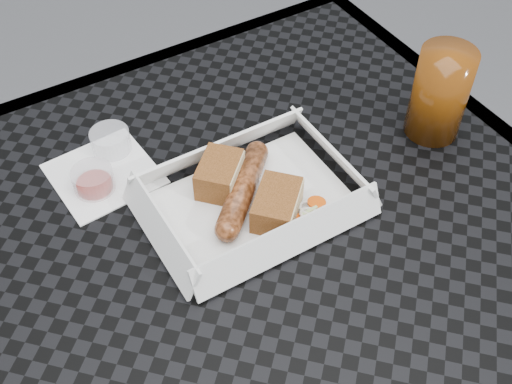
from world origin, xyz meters
TOP-DOWN VIEW (x-y plane):
  - patio_table at (0.00, 0.00)m, footprint 0.80×0.80m
  - food_tray at (0.03, 0.06)m, footprint 0.22×0.15m
  - bratwurst at (0.03, 0.08)m, footprint 0.12×0.12m
  - bread_near at (0.01, 0.11)m, footprint 0.08×0.07m
  - bread_far at (0.05, 0.03)m, footprint 0.08×0.08m
  - veg_garnish at (0.08, 0.01)m, footprint 0.03×0.03m
  - napkin at (-0.10, 0.20)m, footprint 0.13×0.13m
  - condiment_cup_sauce at (-0.12, 0.18)m, footprint 0.05×0.05m
  - condiment_cup_empty at (-0.07, 0.24)m, footprint 0.05×0.05m
  - drink_glass at (0.30, 0.05)m, footprint 0.07×0.07m

SIDE VIEW (x-z plane):
  - patio_table at x=0.00m, z-range 0.30..1.04m
  - napkin at x=-0.10m, z-range 0.74..0.75m
  - food_tray at x=0.03m, z-range 0.74..0.75m
  - veg_garnish at x=0.08m, z-range 0.75..0.75m
  - condiment_cup_sauce at x=-0.12m, z-range 0.74..0.78m
  - condiment_cup_empty at x=-0.07m, z-range 0.74..0.78m
  - bratwurst at x=0.03m, z-range 0.75..0.78m
  - bread_far at x=0.05m, z-range 0.75..0.78m
  - bread_near at x=0.01m, z-range 0.75..0.79m
  - drink_glass at x=0.30m, z-range 0.74..0.87m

